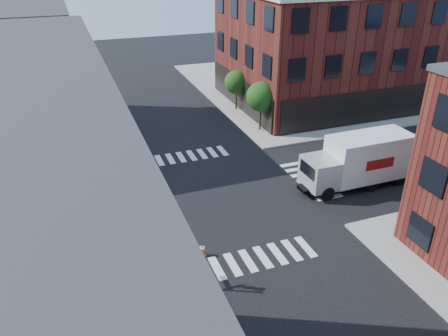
% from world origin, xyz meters
% --- Properties ---
extents(ground, '(120.00, 120.00, 0.00)m').
position_xyz_m(ground, '(0.00, 0.00, 0.00)').
color(ground, black).
rests_on(ground, ground).
extents(sidewalk_ne, '(30.00, 30.00, 0.15)m').
position_xyz_m(sidewalk_ne, '(21.00, 21.00, 0.07)').
color(sidewalk_ne, gray).
rests_on(sidewalk_ne, ground).
extents(building_ne, '(25.00, 16.00, 12.00)m').
position_xyz_m(building_ne, '(20.50, 16.00, 6.00)').
color(building_ne, '#401110').
rests_on(building_ne, ground).
extents(tree_near, '(2.69, 2.69, 4.49)m').
position_xyz_m(tree_near, '(7.56, 9.98, 3.16)').
color(tree_near, black).
rests_on(tree_near, ground).
extents(tree_far, '(2.43, 2.43, 4.07)m').
position_xyz_m(tree_far, '(7.56, 15.98, 2.87)').
color(tree_far, black).
rests_on(tree_far, ground).
extents(signal_pole, '(1.29, 1.24, 4.60)m').
position_xyz_m(signal_pole, '(-6.72, -6.68, 2.86)').
color(signal_pole, black).
rests_on(signal_pole, ground).
extents(box_truck, '(8.28, 2.65, 3.72)m').
position_xyz_m(box_truck, '(9.77, -1.79, 1.94)').
color(box_truck, silver).
rests_on(box_truck, ground).
extents(traffic_cone, '(0.48, 0.48, 0.78)m').
position_xyz_m(traffic_cone, '(-3.12, -5.67, 0.38)').
color(traffic_cone, '#D84509').
rests_on(traffic_cone, ground).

